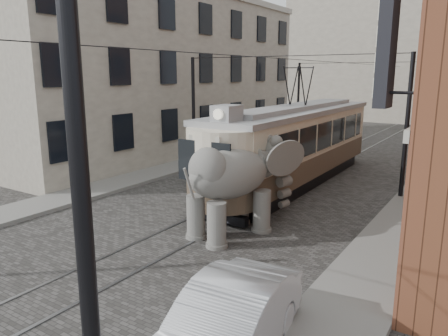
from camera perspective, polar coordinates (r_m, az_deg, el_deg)
The scene contains 10 objects.
ground at distance 15.91m, azimuth -0.83°, elevation -6.44°, with size 120.00×120.00×0.00m, color #484542.
tram_rails at distance 15.91m, azimuth -0.83°, elevation -6.40°, with size 1.54×80.00×0.02m, color slate, non-canonical shape.
sidewalk_right at distance 13.69m, azimuth 20.85°, elevation -10.18°, with size 2.00×60.00×0.15m, color slate.
sidewalk_left at distance 20.10m, azimuth -16.42°, elevation -2.70°, with size 2.00×60.00×0.15m, color slate.
stucco_building at distance 29.70m, azimuth -7.89°, elevation 12.05°, with size 7.00×24.00×10.00m, color gray.
distant_block at distance 53.18m, azimuth 24.68°, elevation 13.35°, with size 28.00×10.00×14.00m, color gray.
catenary at distance 19.61m, azimuth 6.87°, elevation 6.07°, with size 11.00×30.20×6.00m, color black, non-canonical shape.
tram at distance 20.35m, azimuth 9.69°, elevation 5.46°, with size 2.85×13.79×5.47m, color beige, non-canonical shape.
elephant at distance 13.71m, azimuth 0.74°, elevation -2.69°, with size 2.83×5.13×3.14m, color #65625D, non-canonical shape.
parked_car at distance 8.12m, azimuth 0.28°, elevation -20.50°, with size 1.57×4.47×1.47m, color #ACADB1.
Camera 1 is at (8.41, -12.48, 5.15)m, focal length 34.29 mm.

